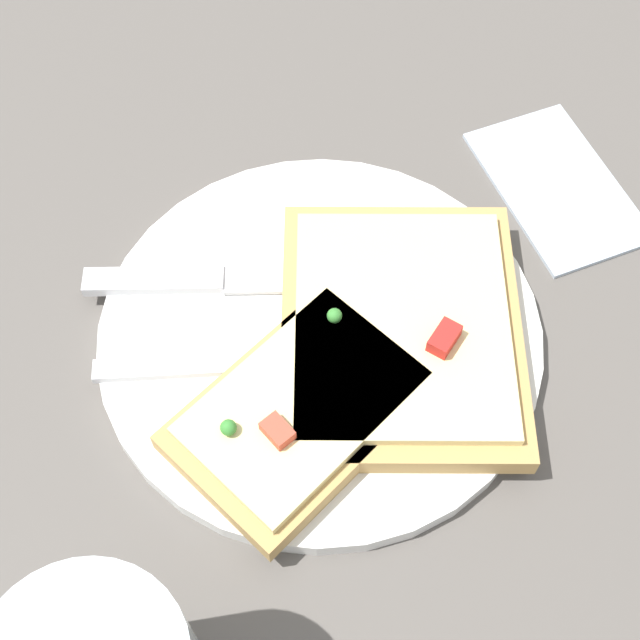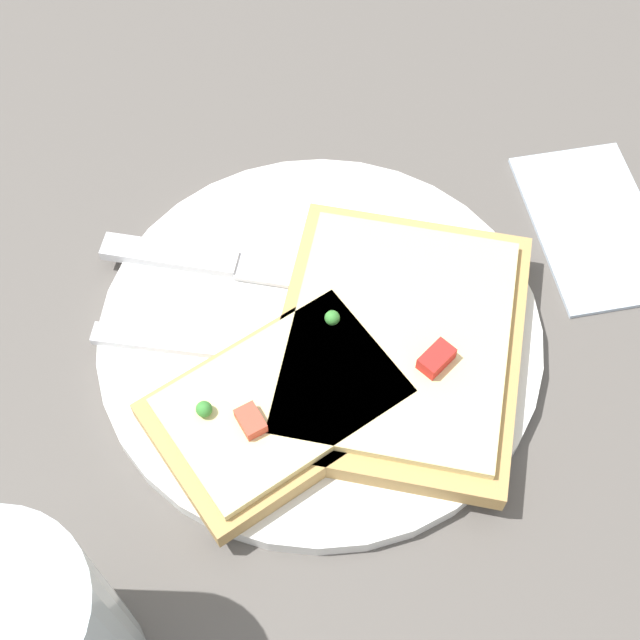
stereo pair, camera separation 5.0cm
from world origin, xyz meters
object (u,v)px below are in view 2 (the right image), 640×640
at_px(pizza_slice_main, 399,342).
at_px(pizza_slice_corner, 282,404).
at_px(plate, 320,334).
at_px(knife, 251,267).
at_px(fork, 293,361).
at_px(napkin, 595,224).

height_order(pizza_slice_main, pizza_slice_corner, same).
height_order(plate, knife, knife).
height_order(fork, napkin, fork).
distance_m(fork, pizza_slice_corner, 0.03).
height_order(knife, pizza_slice_main, pizza_slice_main).
xyz_separation_m(plate, pizza_slice_corner, (0.05, -0.03, 0.02)).
distance_m(pizza_slice_main, napkin, 0.16).
bearing_deg(napkin, pizza_slice_main, -64.17).
distance_m(pizza_slice_main, pizza_slice_corner, 0.07).
bearing_deg(fork, knife, 119.58).
bearing_deg(fork, pizza_slice_corner, -91.98).
xyz_separation_m(fork, knife, (-0.07, -0.01, 0.00)).
bearing_deg(napkin, knife, -89.84).
relative_size(knife, pizza_slice_main, 1.03).
distance_m(plate, pizza_slice_corner, 0.06).
xyz_separation_m(plate, knife, (-0.05, -0.03, 0.01)).
bearing_deg(pizza_slice_main, knife, -111.64).
relative_size(knife, pizza_slice_corner, 1.31).
relative_size(pizza_slice_main, pizza_slice_corner, 1.27).
relative_size(knife, napkin, 1.69).
height_order(plate, napkin, plate).
xyz_separation_m(fork, pizza_slice_main, (0.00, 0.06, 0.01)).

